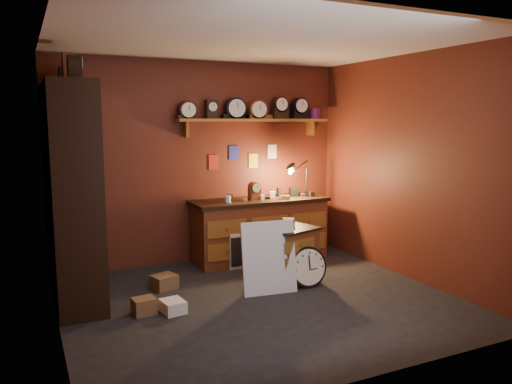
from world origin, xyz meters
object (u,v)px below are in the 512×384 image
(shelving_unit, at_px, (68,184))
(low_cabinet, at_px, (290,252))
(big_round_clock, at_px, (308,267))
(workbench, at_px, (260,226))

(shelving_unit, height_order, low_cabinet, shelving_unit)
(shelving_unit, bearing_deg, big_round_clock, -17.56)
(shelving_unit, relative_size, big_round_clock, 5.39)
(shelving_unit, bearing_deg, workbench, 11.19)
(shelving_unit, distance_m, workbench, 2.66)
(low_cabinet, xyz_separation_m, big_round_clock, (0.09, -0.25, -0.13))
(shelving_unit, xyz_separation_m, workbench, (2.50, 0.49, -0.78))
(low_cabinet, bearing_deg, big_round_clock, -87.19)
(workbench, relative_size, low_cabinet, 2.52)
(shelving_unit, distance_m, big_round_clock, 2.81)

